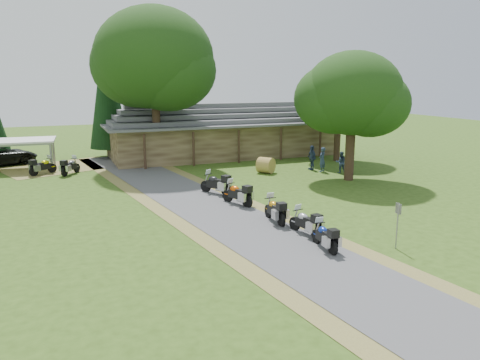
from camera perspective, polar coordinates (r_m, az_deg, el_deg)
name	(u,v)px	position (r m, az deg, el deg)	size (l,w,h in m)	color
ground	(279,246)	(20.39, 4.75, -7.97)	(120.00, 120.00, 0.00)	#2F4914
driveway	(234,221)	(23.66, -0.71, -5.05)	(46.00, 46.00, 0.00)	#49494C
lodge	(221,129)	(43.84, -2.34, 6.24)	(21.40, 9.40, 4.90)	#4E3D28
carport	(19,155)	(40.66, -25.36, 2.80)	(5.48, 3.65, 2.37)	white
motorcycle_row_a	(325,235)	(20.04, 10.28, -6.63)	(1.81, 0.59, 1.24)	navy
motorcycle_row_b	(305,221)	(21.70, 7.98, -4.99)	(1.89, 0.62, 1.29)	#A6A8AD
motorcycle_row_c	(275,209)	(23.40, 4.26, -3.54)	(1.99, 0.65, 1.36)	#C28311
motorcycle_row_d	(237,193)	(26.50, -0.34, -1.56)	(2.07, 0.68, 1.42)	#D14D05
motorcycle_row_e	(216,183)	(28.99, -2.97, -0.33)	(2.13, 0.70, 1.46)	black
motorcycle_carport_a	(43,165)	(37.95, -22.91, 1.65)	(2.01, 0.66, 1.38)	#DDDB06
motorcycle_carport_b	(70,165)	(37.23, -19.98, 1.67)	(1.97, 0.64, 1.35)	slate
person_a	(322,157)	(36.51, 9.99, 2.73)	(0.63, 0.45, 2.22)	navy
person_b	(341,160)	(36.25, 12.21, 2.34)	(0.55, 0.40, 1.94)	navy
person_c	(312,156)	(37.16, 8.75, 2.96)	(0.64, 0.46, 2.26)	navy
hay_bale	(266,165)	(35.58, 3.16, 1.81)	(1.20, 1.20, 1.10)	olive
sign_post	(397,226)	(20.73, 18.62, -5.33)	(0.36, 0.06, 2.00)	gray
oak_lodge_left	(155,79)	(38.77, -10.35, 11.98)	(9.47, 9.47, 13.96)	#153510
oak_lodge_right	(339,108)	(41.36, 11.94, 8.61)	(6.08, 6.08, 9.19)	#153510
oak_driveway	(352,110)	(33.45, 13.48, 8.25)	(6.75, 6.75, 9.78)	#153510
cedar_near	(107,94)	(43.78, -15.88, 10.09)	(3.51, 3.51, 11.47)	black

